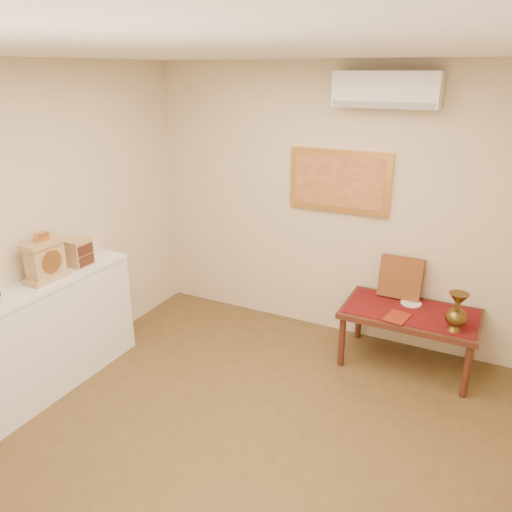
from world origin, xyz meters
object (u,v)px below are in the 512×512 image
Objects in this scene: wooden_chest at (80,252)px; low_table at (410,318)px; brass_urn_tall at (457,308)px; mantel_clock at (45,260)px; display_ledge at (34,344)px.

wooden_chest is 0.20× the size of low_table.
wooden_chest reaches higher than brass_urn_tall.
brass_urn_tall is 0.34× the size of low_table.
mantel_clock is at bearing -148.40° from low_table.
display_ledge is 4.93× the size of mantel_clock.
low_table is (2.67, 1.88, -0.01)m from display_ledge.
wooden_chest is at bearing 89.39° from display_ledge.
wooden_chest is at bearing 89.50° from mantel_clock.
display_ledge is at bearing -144.90° from low_table.
wooden_chest is at bearing -160.47° from brass_urn_tall.
mantel_clock is 0.34× the size of low_table.
display_ledge is at bearing -151.21° from brass_urn_tall.
wooden_chest reaches higher than low_table.
brass_urn_tall is 0.20× the size of display_ledge.
brass_urn_tall is 1.68× the size of wooden_chest.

